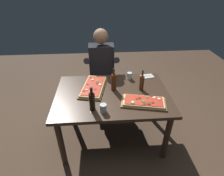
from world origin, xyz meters
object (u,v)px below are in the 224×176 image
Objects in this scene: pizza_rectangular_left at (94,87)px; vinegar_bottle_green at (92,101)px; oil_bottle_amber at (142,83)px; dining_table at (112,100)px; tumbler_far_side at (129,76)px; pizza_rectangular_front at (144,102)px; seated_diner at (102,67)px; wine_bottle_dark at (114,82)px; diner_chair at (102,78)px; tumbler_near_camera at (103,108)px.

pizza_rectangular_left is 2.12× the size of vinegar_bottle_green.
vinegar_bottle_green is (-0.61, -0.35, 0.01)m from oil_bottle_amber.
tumbler_far_side is (0.27, 0.35, 0.14)m from dining_table.
pizza_rectangular_left is (-0.57, 0.37, -0.00)m from pizza_rectangular_front.
pizza_rectangular_front is 0.30m from oil_bottle_amber.
pizza_rectangular_front is 1.06m from seated_diner.
wine_bottle_dark is 0.86m from diner_chair.
dining_table is 2.57× the size of pizza_rectangular_front.
dining_table is 0.43m from oil_bottle_amber.
tumbler_far_side reaches higher than tumbler_near_camera.
pizza_rectangular_front is (0.34, -0.22, 0.12)m from dining_table.
pizza_rectangular_left is 0.49m from tumbler_near_camera.
oil_bottle_amber is 0.31× the size of diner_chair.
tumbler_near_camera is 1.07m from seated_diner.
seated_diner is at bearing 83.04° from vinegar_bottle_green.
pizza_rectangular_front is 1.20m from diner_chair.
pizza_rectangular_left is 6.41× the size of tumbler_far_side.
pizza_rectangular_left is at bearing 102.99° from tumbler_near_camera.
dining_table is 0.75m from seated_diner.
dining_table is at bearing 147.34° from pizza_rectangular_front.
oil_bottle_amber is at bearing -54.14° from seated_diner.
oil_bottle_amber reaches higher than tumbler_far_side.
seated_diner reaches higher than pizza_rectangular_left.
pizza_rectangular_front is at bearing -96.23° from oil_bottle_amber.
diner_chair is at bearing 89.54° from tumbler_near_camera.
vinegar_bottle_green is at bearing -149.90° from oil_bottle_amber.
pizza_rectangular_left is at bearing -101.57° from seated_diner.
wine_bottle_dark is at bearing 55.22° from vinegar_bottle_green.
seated_diner is (0.12, 0.59, -0.02)m from pizza_rectangular_left.
diner_chair is (-0.11, 0.86, -0.16)m from dining_table.
tumbler_far_side is (0.39, 0.68, 0.01)m from tumbler_near_camera.
dining_table is at bearing -105.49° from wine_bottle_dark.
wine_bottle_dark is at bearing 136.14° from pizza_rectangular_front.
oil_bottle_amber is (0.35, -0.02, -0.01)m from wine_bottle_dark.
tumbler_far_side is at bearing -45.47° from seated_diner.
tumbler_near_camera reaches higher than dining_table.
seated_diner reaches higher than diner_chair.
wine_bottle_dark is at bearing 70.88° from tumbler_near_camera.
tumbler_far_side is 0.11× the size of diner_chair.
pizza_rectangular_front is 5.79× the size of tumbler_far_side.
pizza_rectangular_front is 0.58m from tumbler_far_side.
tumbler_far_side is at bearing 47.72° from wine_bottle_dark.
tumbler_near_camera is 0.79m from tumbler_far_side.
seated_diner reaches higher than oil_bottle_amber.
oil_bottle_amber is 0.64m from tumbler_near_camera.
oil_bottle_amber is 0.70m from vinegar_bottle_green.
tumbler_near_camera reaches higher than pizza_rectangular_front.
vinegar_bottle_green is (-0.24, -0.29, 0.21)m from dining_table.
wine_bottle_dark is 0.46m from vinegar_bottle_green.
vinegar_bottle_green is 3.03× the size of tumbler_far_side.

